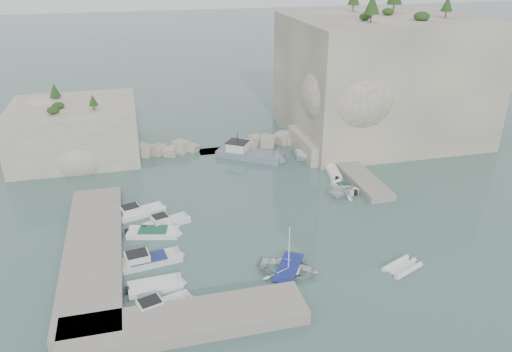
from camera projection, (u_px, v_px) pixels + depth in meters
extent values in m
plane|color=#486C65|center=(271.00, 227.00, 50.11)|extent=(400.00, 400.00, 0.00)
cube|color=beige|center=(381.00, 78.00, 72.03)|extent=(26.00, 22.00, 17.00)
cube|color=beige|center=(326.00, 143.00, 68.38)|extent=(8.00, 10.00, 2.50)
cube|color=beige|center=(75.00, 131.00, 66.24)|extent=(16.00, 14.00, 7.00)
cube|color=#9E9689|center=(93.00, 251.00, 45.20)|extent=(5.00, 24.00, 1.10)
cube|color=#9E9689|center=(186.00, 321.00, 36.62)|extent=(18.00, 4.00, 1.10)
cube|color=#9E9689|center=(353.00, 171.00, 61.79)|extent=(3.00, 16.00, 0.80)
cube|color=beige|center=(221.00, 145.00, 69.01)|extent=(28.00, 3.00, 1.40)
imported|color=white|center=(288.00, 272.00, 43.09)|extent=(6.35, 5.87, 1.07)
imported|color=white|center=(341.00, 196.00, 56.49)|extent=(4.41, 4.05, 1.95)
imported|color=white|center=(313.00, 161.00, 65.72)|extent=(5.23, 3.39, 1.89)
cylinder|color=white|center=(289.00, 246.00, 42.00)|extent=(0.10, 0.10, 4.20)
cone|color=#1E4219|center=(372.00, 4.00, 62.03)|extent=(1.96, 1.96, 2.45)
cone|color=#1E4219|center=(447.00, 4.00, 66.67)|extent=(1.57, 1.57, 1.96)
cone|color=#1E4219|center=(54.00, 90.00, 65.43)|extent=(1.40, 1.40, 1.75)
cone|color=#1E4219|center=(93.00, 100.00, 62.27)|extent=(1.12, 1.12, 1.40)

